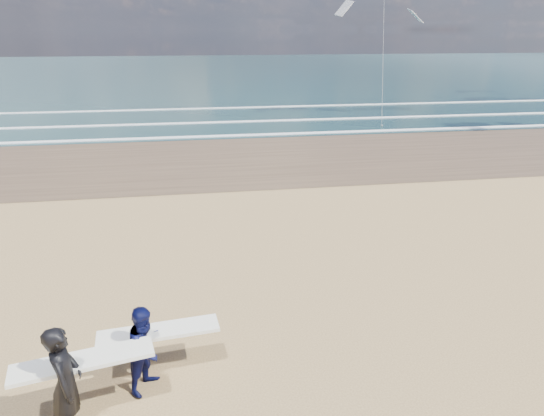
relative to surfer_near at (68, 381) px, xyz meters
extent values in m
cube|color=#4E3D2A|center=(21.45, 17.94, -1.01)|extent=(220.00, 12.00, 0.01)
cube|color=#193537|center=(21.45, 71.94, -1.01)|extent=(220.00, 100.00, 0.02)
cube|color=white|center=(21.45, 22.74, -0.97)|extent=(220.00, 0.50, 0.05)
cube|color=white|center=(21.45, 27.44, -0.97)|extent=(220.00, 0.50, 0.05)
cube|color=white|center=(21.45, 33.94, -0.97)|extent=(220.00, 0.50, 0.05)
imported|color=black|center=(-0.02, -0.04, -0.01)|extent=(0.56, 0.78, 2.01)
cube|color=white|center=(0.18, 0.31, 0.12)|extent=(2.26, 0.96, 0.07)
imported|color=#0B0F40|center=(1.10, 0.93, -0.20)|extent=(0.95, 1.01, 1.64)
cube|color=white|center=(1.30, 1.28, -0.11)|extent=(2.24, 0.76, 0.07)
cube|color=slate|center=(14.68, 24.44, -0.97)|extent=(0.12, 0.12, 0.10)
camera|label=1|loc=(2.15, -6.54, 5.12)|focal=32.00mm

